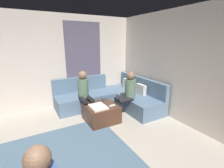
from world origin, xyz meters
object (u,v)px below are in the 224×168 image
coffee_mug (104,99)px  game_remote (112,106)px  sectional_couch (112,97)px  person_on_couch_back (127,92)px  person_on_couch_side (85,92)px  ottoman (101,113)px

coffee_mug → game_remote: bearing=5.7°
sectional_couch → coffee_mug: sectional_couch is taller
game_remote → person_on_couch_back: person_on_couch_back is taller
game_remote → person_on_couch_side: (-0.71, -0.44, 0.23)m
ottoman → game_remote: (0.18, 0.22, 0.22)m
coffee_mug → sectional_couch: bearing=131.9°
sectional_couch → game_remote: bearing=-28.6°
coffee_mug → person_on_couch_back: 0.65m
sectional_couch → person_on_couch_back: size_ratio=2.12×
ottoman → person_on_couch_back: person_on_couch_back is taller
person_on_couch_back → person_on_couch_side: bearing=59.1°
ottoman → person_on_couch_side: person_on_couch_side is taller
ottoman → sectional_couch: bearing=134.5°
game_remote → person_on_couch_side: 0.86m
game_remote → person_on_couch_back: bearing=104.1°
person_on_couch_back → person_on_couch_side: size_ratio=1.00×
ottoman → person_on_couch_side: (-0.53, -0.22, 0.45)m
ottoman → game_remote: 0.36m
person_on_couch_side → ottoman: bearing=112.9°
sectional_couch → coffee_mug: 0.71m
ottoman → person_on_couch_side: 0.73m
game_remote → person_on_couch_back: (-0.13, 0.52, 0.23)m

